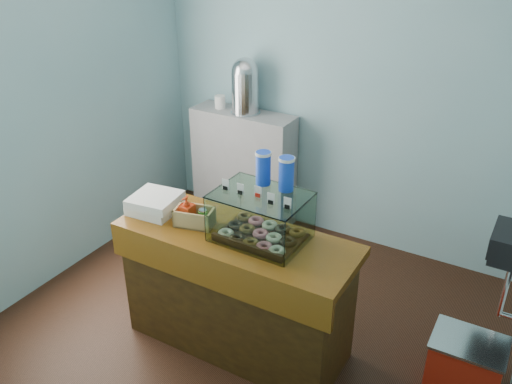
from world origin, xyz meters
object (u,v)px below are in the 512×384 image
Objects in this scene: display_case at (264,213)px; red_cooler at (465,365)px; coffee_urn at (245,84)px; counter at (237,290)px.

red_cooler is (1.31, 0.28, -0.87)m from display_case.
coffee_urn reaches higher than display_case.
coffee_urn is at bearing 125.64° from display_case.
display_case is at bearing -168.52° from red_cooler.
red_cooler is at bearing 13.73° from counter.
display_case is 1.60m from red_cooler.
display_case is at bearing -55.35° from coffee_urn.
coffee_urn is (-1.03, 1.50, 0.30)m from display_case.
display_case reaches higher than red_cooler.
coffee_urn reaches higher than counter.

